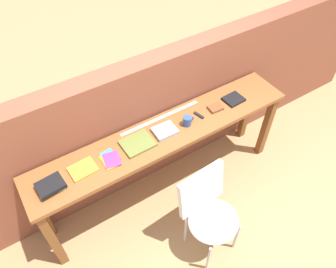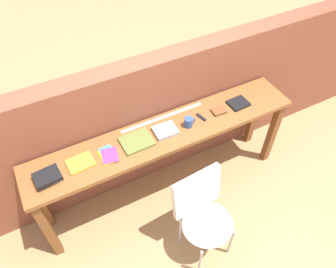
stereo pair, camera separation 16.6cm
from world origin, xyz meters
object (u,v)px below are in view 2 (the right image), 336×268
Objects in this scene: chair_white_moulded at (203,213)px; magazine_cycling at (81,163)px; book_repair_rightmost at (238,103)px; pamphlet_pile_colourful at (108,155)px; book_open_centre at (137,141)px; mug at (189,122)px; book_stack_leftmost at (47,177)px; leather_journal_brown at (219,111)px; multitool_folded at (201,117)px.

magazine_cycling is (-0.77, 0.68, 0.36)m from chair_white_moulded.
book_repair_rightmost is at bearing 41.30° from chair_white_moulded.
magazine_cycling is 1.03× the size of pamphlet_pile_colourful.
chair_white_moulded is 1.09m from magazine_cycling.
book_repair_rightmost is at bearing -1.46° from book_open_centre.
magazine_cycling is 1.54m from book_repair_rightmost.
book_repair_rightmost reaches higher than chair_white_moulded.
chair_white_moulded is 8.10× the size of mug.
book_open_centre is (0.76, 0.03, -0.02)m from book_stack_leftmost.
pamphlet_pile_colourful is 0.75m from mug.
leather_journal_brown reaches higher than book_open_centre.
magazine_cycling is at bearing 177.25° from book_repair_rightmost.
pamphlet_pile_colourful is (-0.54, 0.66, 0.36)m from chair_white_moulded.
chair_white_moulded is at bearing -141.24° from book_repair_rightmost.
book_stack_leftmost is 1.93× the size of multitool_folded.
book_repair_rightmost reaches higher than pamphlet_pile_colourful.
multitool_folded is 0.41m from book_repair_rightmost.
pamphlet_pile_colourful is at bearing -178.43° from multitool_folded.
chair_white_moulded is 0.82m from book_open_centre.
magazine_cycling reaches higher than chair_white_moulded.
chair_white_moulded is 0.94m from leather_journal_brown.
book_stack_leftmost reaches higher than book_repair_rightmost.
book_open_centre is at bearing 2.23° from book_stack_leftmost.
magazine_cycling is 1.91× the size of multitool_folded.
mug reaches higher than leather_journal_brown.
leather_journal_brown reaches higher than multitool_folded.
pamphlet_pile_colourful is (0.49, 0.00, -0.02)m from book_stack_leftmost.
book_open_centre is at bearing -3.21° from magazine_cycling.
book_open_centre is at bearing -176.79° from leather_journal_brown.
book_open_centre reaches higher than magazine_cycling.
book_open_centre is 1.05m from book_repair_rightmost.
book_stack_leftmost is 0.27m from magazine_cycling.
magazine_cycling is 1.13m from multitool_folded.
pamphlet_pile_colourful is at bearing -175.32° from leather_journal_brown.
mug is (1.24, -0.00, 0.02)m from book_stack_leftmost.
book_repair_rightmost is at bearing 0.85° from pamphlet_pile_colourful.
mug is at bearing -5.15° from magazine_cycling.
leather_journal_brown is at bearing 0.76° from book_stack_leftmost.
book_open_centre is at bearing 112.08° from chair_white_moulded.
chair_white_moulded is 3.37× the size of book_open_centre.
book_repair_rightmost is at bearing -0.75° from multitool_folded.
magazine_cycling is at bearing -176.56° from leather_journal_brown.
book_open_centre is 2.04× the size of leather_journal_brown.
leather_journal_brown is (0.55, 0.67, 0.37)m from chair_white_moulded.
leather_journal_brown is (1.32, -0.01, 0.00)m from magazine_cycling.
leather_journal_brown is at bearing 0.87° from pamphlet_pile_colourful.
mug is 0.16m from multitool_folded.
book_repair_rightmost is (0.22, 0.00, -0.00)m from leather_journal_brown.
leather_journal_brown reaches higher than book_repair_rightmost.
mug is 0.60× the size of book_repair_rightmost.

